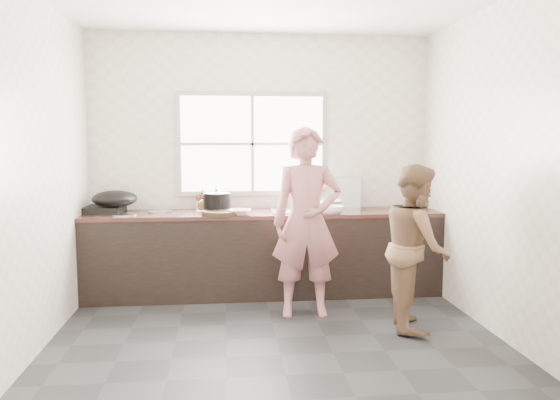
{
  "coord_description": "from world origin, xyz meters",
  "views": [
    {
      "loc": [
        -0.4,
        -4.24,
        1.59
      ],
      "look_at": [
        0.1,
        0.65,
        1.05
      ],
      "focal_mm": 35.0,
      "sensor_mm": 36.0,
      "label": 1
    }
  ],
  "objects": [
    {
      "name": "floor",
      "position": [
        0.0,
        0.0,
        -0.01
      ],
      "size": [
        3.6,
        3.2,
        0.01
      ],
      "primitive_type": "cube",
      "color": "#252528",
      "rests_on": "ground"
    },
    {
      "name": "wall_back",
      "position": [
        0.0,
        1.6,
        1.35
      ],
      "size": [
        3.6,
        0.01,
        2.7
      ],
      "primitive_type": "cube",
      "color": "beige",
      "rests_on": "ground"
    },
    {
      "name": "wall_left",
      "position": [
        -1.8,
        0.0,
        1.35
      ],
      "size": [
        0.01,
        3.2,
        2.7
      ],
      "primitive_type": "cube",
      "color": "silver",
      "rests_on": "ground"
    },
    {
      "name": "wall_right",
      "position": [
        1.8,
        0.0,
        1.35
      ],
      "size": [
        0.01,
        3.2,
        2.7
      ],
      "primitive_type": "cube",
      "color": "beige",
      "rests_on": "ground"
    },
    {
      "name": "wall_front",
      "position": [
        0.0,
        -1.6,
        1.35
      ],
      "size": [
        3.6,
        0.01,
        2.7
      ],
      "primitive_type": "cube",
      "color": "beige",
      "rests_on": "ground"
    },
    {
      "name": "cabinet",
      "position": [
        0.0,
        1.29,
        0.41
      ],
      "size": [
        3.6,
        0.62,
        0.82
      ],
      "primitive_type": "cube",
      "color": "black",
      "rests_on": "floor"
    },
    {
      "name": "countertop",
      "position": [
        0.0,
        1.29,
        0.84
      ],
      "size": [
        3.6,
        0.64,
        0.04
      ],
      "primitive_type": "cube",
      "color": "#391C17",
      "rests_on": "cabinet"
    },
    {
      "name": "sink",
      "position": [
        0.35,
        1.29,
        0.86
      ],
      "size": [
        0.55,
        0.45,
        0.02
      ],
      "primitive_type": "cube",
      "color": "silver",
      "rests_on": "countertop"
    },
    {
      "name": "faucet",
      "position": [
        0.35,
        1.49,
        1.01
      ],
      "size": [
        0.02,
        0.02,
        0.3
      ],
      "primitive_type": "cylinder",
      "color": "silver",
      "rests_on": "countertop"
    },
    {
      "name": "window_frame",
      "position": [
        -0.1,
        1.59,
        1.55
      ],
      "size": [
        1.6,
        0.05,
        1.1
      ],
      "primitive_type": "cube",
      "color": "#9EA0A5",
      "rests_on": "wall_back"
    },
    {
      "name": "window_glazing",
      "position": [
        -0.1,
        1.57,
        1.55
      ],
      "size": [
        1.5,
        0.01,
        1.0
      ],
      "primitive_type": "cube",
      "color": "white",
      "rests_on": "window_frame"
    },
    {
      "name": "woman",
      "position": [
        0.33,
        0.58,
        0.8
      ],
      "size": [
        0.6,
        0.41,
        1.6
      ],
      "primitive_type": "imported",
      "rotation": [
        0.0,
        0.0,
        -0.05
      ],
      "color": "#C07375",
      "rests_on": "floor"
    },
    {
      "name": "person_side",
      "position": [
        1.21,
        0.15,
        0.7
      ],
      "size": [
        0.64,
        0.76,
        1.4
      ],
      "primitive_type": "imported",
      "rotation": [
        0.0,
        0.0,
        1.39
      ],
      "color": "brown",
      "rests_on": "floor"
    },
    {
      "name": "cutting_board",
      "position": [
        -0.44,
        1.13,
        0.88
      ],
      "size": [
        0.49,
        0.49,
        0.04
      ],
      "primitive_type": "cylinder",
      "rotation": [
        0.0,
        0.0,
        -0.36
      ],
      "color": "#302212",
      "rests_on": "countertop"
    },
    {
      "name": "cleaver",
      "position": [
        -0.42,
        1.19,
        0.9
      ],
      "size": [
        0.21,
        0.18,
        0.01
      ],
      "primitive_type": "cube",
      "rotation": [
        0.0,
        0.0,
        0.56
      ],
      "color": "#B3B4BA",
      "rests_on": "cutting_board"
    },
    {
      "name": "bowl_mince",
      "position": [
        -0.25,
        1.08,
        0.89
      ],
      "size": [
        0.25,
        0.25,
        0.05
      ],
      "primitive_type": "imported",
      "rotation": [
        0.0,
        0.0,
        -0.15
      ],
      "color": "silver",
      "rests_on": "countertop"
    },
    {
      "name": "bowl_crabs",
      "position": [
        0.66,
        1.08,
        0.89
      ],
      "size": [
        0.25,
        0.25,
        0.06
      ],
      "primitive_type": "imported",
      "rotation": [
        0.0,
        0.0,
        -0.32
      ],
      "color": "white",
      "rests_on": "countertop"
    },
    {
      "name": "bowl_held",
      "position": [
        0.59,
        1.08,
        0.89
      ],
      "size": [
        0.2,
        0.2,
        0.06
      ],
      "primitive_type": "imported",
      "rotation": [
        0.0,
        0.0,
        -0.07
      ],
      "color": "white",
      "rests_on": "countertop"
    },
    {
      "name": "black_pot",
      "position": [
        -0.48,
        1.29,
        0.96
      ],
      "size": [
        0.34,
        0.34,
        0.2
      ],
      "primitive_type": "cylinder",
      "rotation": [
        0.0,
        0.0,
        -0.3
      ],
      "color": "black",
      "rests_on": "countertop"
    },
    {
      "name": "plate_food",
      "position": [
        -0.6,
        1.37,
        0.87
      ],
      "size": [
        0.24,
        0.24,
        0.02
      ],
      "primitive_type": "cylinder",
      "rotation": [
        0.0,
        0.0,
        -0.31
      ],
      "color": "silver",
      "rests_on": "countertop"
    },
    {
      "name": "bottle_green",
      "position": [
        -0.49,
        1.51,
        0.99
      ],
      "size": [
        0.12,
        0.12,
        0.27
      ],
      "primitive_type": "imported",
      "rotation": [
        0.0,
        0.0,
        0.15
      ],
      "color": "#3E7F29",
      "rests_on": "countertop"
    },
    {
      "name": "bottle_brown_tall",
      "position": [
        -0.64,
        1.52,
        0.96
      ],
      "size": [
        0.12,
        0.12,
        0.2
      ],
      "primitive_type": "imported",
      "rotation": [
        0.0,
        0.0,
        0.37
      ],
      "color": "#3E1C0F",
      "rests_on": "countertop"
    },
    {
      "name": "bottle_brown_short",
      "position": [
        -0.62,
        1.42,
        0.94
      ],
      "size": [
        0.15,
        0.15,
        0.15
      ],
      "primitive_type": "imported",
      "rotation": [
        0.0,
        0.0,
        -0.34
      ],
      "color": "#493212",
      "rests_on": "countertop"
    },
    {
      "name": "glass_jar",
      "position": [
        -0.67,
        1.52,
        0.91
      ],
      "size": [
        0.07,
        0.07,
        0.09
      ],
      "primitive_type": "cylinder",
      "rotation": [
        0.0,
        0.0,
        0.14
      ],
      "color": "silver",
      "rests_on": "countertop"
    },
    {
      "name": "burner",
      "position": [
        -1.65,
        1.43,
        0.89
      ],
      "size": [
        0.45,
        0.45,
        0.06
      ],
      "primitive_type": "cube",
      "rotation": [
        0.0,
        0.0,
        -0.05
      ],
      "color": "black",
      "rests_on": "countertop"
    },
    {
      "name": "wok",
      "position": [
        -1.5,
        1.34,
        1.0
      ],
      "size": [
        0.49,
        0.49,
        0.17
      ],
      "primitive_type": "ellipsoid",
      "rotation": [
        0.0,
        0.0,
        -0.1
      ],
      "color": "black",
      "rests_on": "burner"
    },
    {
      "name": "dish_rack",
      "position": [
        0.81,
        1.46,
        1.03
      ],
      "size": [
        0.5,
        0.39,
        0.34
      ],
      "primitive_type": "cube",
      "rotation": [
        0.0,
        0.0,
        -0.17
      ],
      "color": "silver",
      "rests_on": "countertop"
    },
    {
      "name": "pot_lid_left",
      "position": [
        -1.38,
        1.17,
        0.87
      ],
      "size": [
        0.33,
        0.33,
        0.01
      ],
      "primitive_type": "cylinder",
      "rotation": [
        0.0,
        0.0,
        -0.41
      ],
      "color": "silver",
      "rests_on": "countertop"
    },
    {
      "name": "pot_lid_right",
      "position": [
        -1.06,
        1.36,
        0.87
      ],
      "size": [
        0.25,
        0.25,
        0.01
      ],
      "primitive_type": "cylinder",
      "rotation": [
        0.0,
        0.0,
        -0.03
      ],
      "color": "#AAACB1",
      "rests_on": "countertop"
    }
  ]
}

